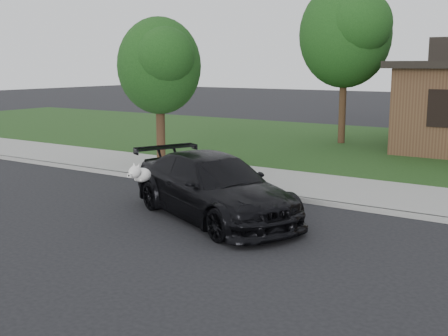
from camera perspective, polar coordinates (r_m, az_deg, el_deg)
The scene contains 6 objects.
ground at distance 9.89m, azimuth 8.54°, elevation -8.91°, with size 120.00×120.00×0.00m, color black.
sidewalk at distance 14.41m, azimuth 16.86°, elevation -2.82°, with size 60.00×3.00×0.12m, color gray.
curb at distance 13.01m, azimuth 14.99°, elevation -4.13°, with size 60.00×0.12×0.12m, color gray.
sedan at distance 12.00m, azimuth -1.10°, elevation -1.93°, with size 5.08×3.65×1.37m.
tree_0 at distance 22.93m, azimuth 12.50°, elevation 13.28°, with size 3.78×3.60×6.34m.
tree_2 at distance 17.63m, azimuth -6.47°, elevation 10.43°, with size 2.73×2.60×4.59m.
Camera 1 is at (3.81, -8.52, 3.26)m, focal length 45.00 mm.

